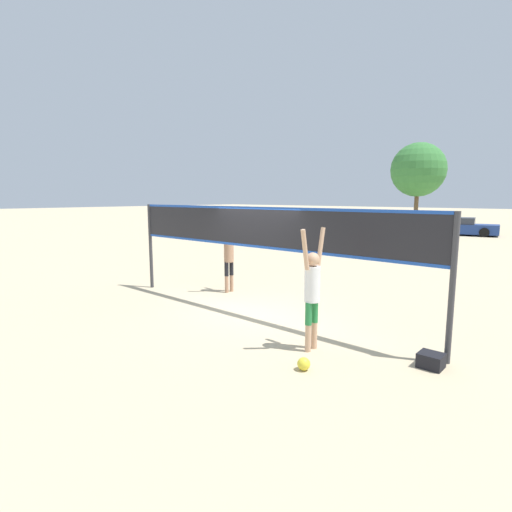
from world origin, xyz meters
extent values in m
plane|color=#C6B28C|center=(0.00, 0.00, 0.00)|extent=(200.00, 200.00, 0.00)
cylinder|color=#38383D|center=(-4.27, 0.00, 1.27)|extent=(0.10, 0.10, 2.53)
cylinder|color=#38383D|center=(4.27, 0.00, 1.27)|extent=(0.10, 0.10, 2.53)
cube|color=black|center=(0.00, 0.00, 2.06)|extent=(8.43, 0.02, 0.94)
cube|color=#1E4CB2|center=(0.00, 0.00, 2.50)|extent=(8.43, 0.03, 0.06)
cube|color=#1E4CB2|center=(0.00, 0.00, 1.62)|extent=(8.43, 0.03, 0.06)
cylinder|color=tan|center=(2.23, -1.12, 0.25)|extent=(0.11, 0.11, 0.50)
cylinder|color=#267F3F|center=(2.23, -1.12, 0.70)|extent=(0.12, 0.12, 0.41)
cylinder|color=tan|center=(2.23, -0.92, 0.25)|extent=(0.11, 0.11, 0.50)
cylinder|color=#267F3F|center=(2.23, -0.92, 0.70)|extent=(0.12, 0.12, 0.41)
cylinder|color=white|center=(2.23, -1.02, 1.22)|extent=(0.28, 0.28, 0.64)
sphere|color=tan|center=(2.23, -1.02, 1.67)|extent=(0.25, 0.25, 0.25)
cylinder|color=tan|center=(2.23, -1.26, 1.86)|extent=(0.08, 0.23, 0.72)
cylinder|color=tan|center=(2.23, -0.77, 1.86)|extent=(0.08, 0.23, 0.72)
cylinder|color=tan|center=(-2.06, 1.25, 0.24)|extent=(0.11, 0.11, 0.49)
cylinder|color=black|center=(-2.06, 1.25, 0.69)|extent=(0.12, 0.12, 0.40)
cylinder|color=tan|center=(-2.06, 1.05, 0.24)|extent=(0.11, 0.11, 0.49)
cylinder|color=black|center=(-2.06, 1.05, 0.69)|extent=(0.12, 0.12, 0.40)
cylinder|color=tan|center=(-2.06, 1.15, 1.21)|extent=(0.28, 0.28, 0.63)
sphere|color=tan|center=(-2.06, 1.15, 1.64)|extent=(0.24, 0.24, 0.24)
cylinder|color=tan|center=(-2.06, 1.39, 1.84)|extent=(0.08, 0.22, 0.71)
cylinder|color=tan|center=(-2.06, 0.90, 1.84)|extent=(0.08, 0.22, 0.71)
sphere|color=yellow|center=(2.63, -1.82, 0.11)|extent=(0.21, 0.21, 0.21)
cube|color=black|center=(4.12, -0.36, 0.12)|extent=(0.38, 0.34, 0.24)
cube|color=navy|center=(-1.91, 24.76, 0.47)|extent=(5.02, 2.73, 0.68)
cube|color=#2D333D|center=(-2.14, 24.71, 1.04)|extent=(2.42, 2.10, 0.46)
cylinder|color=black|center=(-0.63, 25.91, 0.32)|extent=(0.67, 0.33, 0.64)
cylinder|color=black|center=(-0.29, 24.15, 0.32)|extent=(0.67, 0.33, 0.64)
cylinder|color=black|center=(-3.52, 25.37, 0.32)|extent=(0.67, 0.33, 0.64)
cylinder|color=black|center=(-3.19, 23.60, 0.32)|extent=(0.67, 0.33, 0.64)
cube|color=silver|center=(-12.29, 26.29, 0.54)|extent=(4.26, 2.03, 0.82)
cube|color=#2D333D|center=(-12.50, 26.30, 1.23)|extent=(1.98, 1.71, 0.55)
cylinder|color=black|center=(-10.95, 26.99, 0.32)|extent=(0.66, 0.27, 0.64)
cylinder|color=black|center=(-11.08, 25.38, 0.32)|extent=(0.66, 0.27, 0.64)
cylinder|color=black|center=(-13.51, 27.20, 0.32)|extent=(0.66, 0.27, 0.64)
cylinder|color=black|center=(-13.64, 25.59, 0.32)|extent=(0.66, 0.27, 0.64)
cylinder|color=brown|center=(-7.67, 31.47, 1.94)|extent=(0.39, 0.39, 3.88)
sphere|color=#387A38|center=(-7.67, 31.47, 5.25)|extent=(4.98, 4.98, 4.98)
camera|label=1|loc=(6.07, -6.87, 2.75)|focal=28.00mm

